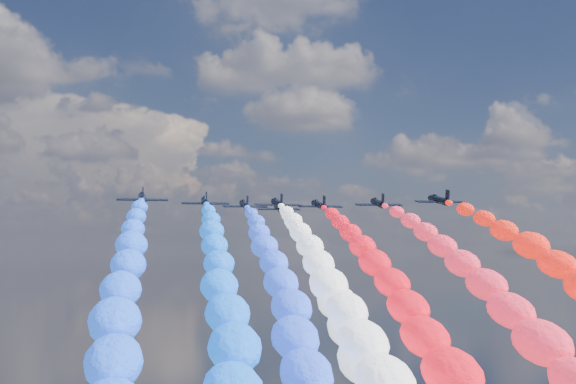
{
  "coord_description": "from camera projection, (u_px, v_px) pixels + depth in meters",
  "views": [
    {
      "loc": [
        -22.3,
        -143.67,
        98.93
      ],
      "look_at": [
        0.0,
        4.0,
        110.73
      ],
      "focal_mm": 47.88,
      "sensor_mm": 36.0,
      "label": 1
    }
  ],
  "objects": [
    {
      "name": "trail_1",
      "position": [
        224.0,
        325.0,
        91.35
      ],
      "size": [
        6.75,
        108.44,
        42.01
      ],
      "primitive_type": null,
      "color": "blue"
    },
    {
      "name": "jet_0",
      "position": [
        142.0,
        198.0,
        137.77
      ],
      "size": [
        9.76,
        12.94,
        4.62
      ],
      "primitive_type": null,
      "rotation": [
        0.16,
        0.0,
        0.06
      ],
      "color": "black"
    },
    {
      "name": "jet_6",
      "position": [
        378.0,
        203.0,
        152.32
      ],
      "size": [
        9.61,
        12.83,
        4.62
      ],
      "primitive_type": null,
      "rotation": [
        0.16,
        0.0,
        -0.04
      ],
      "color": "black"
    },
    {
      "name": "jet_3",
      "position": [
        278.0,
        203.0,
        152.6
      ],
      "size": [
        9.6,
        12.82,
        4.62
      ],
      "primitive_type": null,
      "rotation": [
        0.16,
        0.0,
        0.04
      ],
      "color": "black"
    },
    {
      "name": "jet_4",
      "position": [
        279.0,
        208.0,
        167.73
      ],
      "size": [
        9.33,
        12.63,
        4.62
      ],
      "primitive_type": null,
      "rotation": [
        0.16,
        0.0,
        -0.02
      ],
      "color": "black"
    },
    {
      "name": "trail_0",
      "position": [
        120.0,
        335.0,
        81.18
      ],
      "size": [
        6.75,
        108.44,
        42.01
      ],
      "primitive_type": null,
      "color": "blue"
    },
    {
      "name": "trail_4",
      "position": [
        332.0,
        312.0,
        111.14
      ],
      "size": [
        6.75,
        108.44,
        42.01
      ],
      "primitive_type": null,
      "color": "white"
    },
    {
      "name": "jet_5",
      "position": [
        319.0,
        205.0,
        157.92
      ],
      "size": [
        9.78,
        12.95,
        4.62
      ],
      "primitive_type": null,
      "rotation": [
        0.16,
        0.0,
        0.06
      ],
      "color": "black"
    },
    {
      "name": "jet_1",
      "position": [
        205.0,
        202.0,
        147.94
      ],
      "size": [
        9.08,
        12.45,
        4.62
      ],
      "primitive_type": null,
      "rotation": [
        0.16,
        0.0,
        -0.0
      ],
      "color": "black"
    },
    {
      "name": "trail_6",
      "position": [
        498.0,
        322.0,
        95.73
      ],
      "size": [
        6.75,
        108.44,
        42.01
      ],
      "primitive_type": null,
      "color": "red"
    },
    {
      "name": "trail_3",
      "position": [
        338.0,
        322.0,
        96.01
      ],
      "size": [
        6.75,
        108.44,
        42.01
      ],
      "primitive_type": null,
      "color": "white"
    },
    {
      "name": "jet_2",
      "position": [
        245.0,
        205.0,
        157.82
      ],
      "size": [
        9.45,
        12.71,
        4.62
      ],
      "primitive_type": null,
      "rotation": [
        0.16,
        0.0,
        0.03
      ],
      "color": "black"
    },
    {
      "name": "trail_2",
      "position": [
        284.0,
        318.0,
        101.23
      ],
      "size": [
        6.75,
        108.44,
        42.01
      ],
      "primitive_type": null,
      "color": "blue"
    },
    {
      "name": "jet_7",
      "position": [
        439.0,
        200.0,
        143.57
      ],
      "size": [
        9.28,
        12.59,
        4.62
      ],
      "primitive_type": null,
      "rotation": [
        0.16,
        0.0,
        0.02
      ],
      "color": "black"
    },
    {
      "name": "trail_5",
      "position": [
        399.0,
        318.0,
        101.33
      ],
      "size": [
        6.75,
        108.44,
        42.01
      ],
      "primitive_type": null,
      "color": "red"
    }
  ]
}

